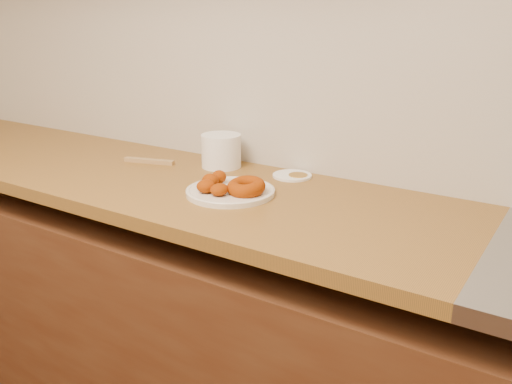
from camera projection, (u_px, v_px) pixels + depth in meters
wall_back at (348, 28)px, 1.57m from camera, size 4.00×0.02×2.70m
base_cabinet at (289, 364)px, 1.63m from camera, size 3.60×0.60×0.77m
butcher_block at (123, 174)px, 1.81m from camera, size 2.30×0.62×0.04m
backsplash at (344, 80)px, 1.61m from camera, size 3.60×0.02×0.60m
donut_plate at (230, 192)px, 1.54m from camera, size 0.25×0.25×0.01m
ring_donut at (246, 187)px, 1.50m from camera, size 0.11×0.11×0.05m
fried_dough_chunks at (213, 183)px, 1.53m from camera, size 0.13×0.15×0.04m
plastic_tub at (221, 151)px, 1.80m from camera, size 0.15×0.15×0.11m
tub_lid at (292, 176)px, 1.70m from camera, size 0.16×0.16×0.01m
brass_jar_lid at (298, 176)px, 1.69m from camera, size 0.06×0.06×0.01m
wooden_utensil at (149, 161)px, 1.86m from camera, size 0.18×0.07×0.01m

